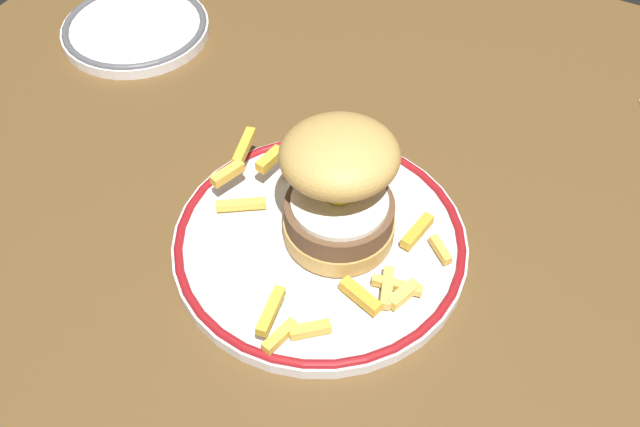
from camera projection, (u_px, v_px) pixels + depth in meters
ground_plane at (339, 294)px, 62.98cm from camera, size 110.83×107.91×4.00cm
dinner_plate at (320, 241)px, 63.19cm from camera, size 25.78×25.78×1.60cm
burger at (339, 184)px, 59.13cm from camera, size 13.91×14.00×11.07cm
fries_pile at (329, 223)px, 62.39cm from camera, size 22.53×25.64×2.87cm
side_plate at (135, 28)px, 83.74cm from camera, size 16.97×16.97×1.60cm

